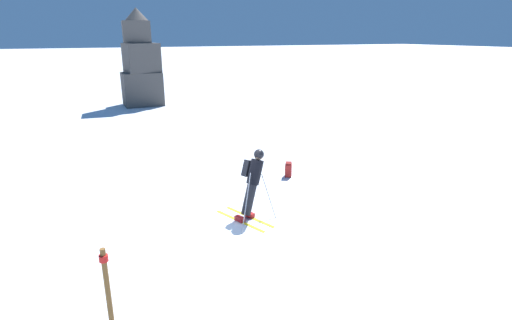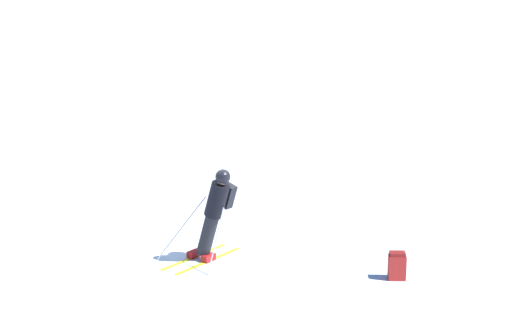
# 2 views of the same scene
# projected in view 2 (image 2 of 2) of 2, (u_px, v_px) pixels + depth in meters

# --- Properties ---
(ground_plane) EXTENTS (300.00, 300.00, 0.00)m
(ground_plane) POSITION_uv_depth(u_px,v_px,m) (185.00, 249.00, 16.62)
(ground_plane) COLOR white
(skier) EXTENTS (1.34, 1.83, 1.87)m
(skier) POSITION_uv_depth(u_px,v_px,m) (215.00, 209.00, 15.64)
(skier) COLOR yellow
(skier) RESTS_ON ground
(spare_backpack) EXTENTS (0.35, 0.37, 0.50)m
(spare_backpack) POSITION_uv_depth(u_px,v_px,m) (397.00, 266.00, 15.01)
(spare_backpack) COLOR #AD231E
(spare_backpack) RESTS_ON ground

